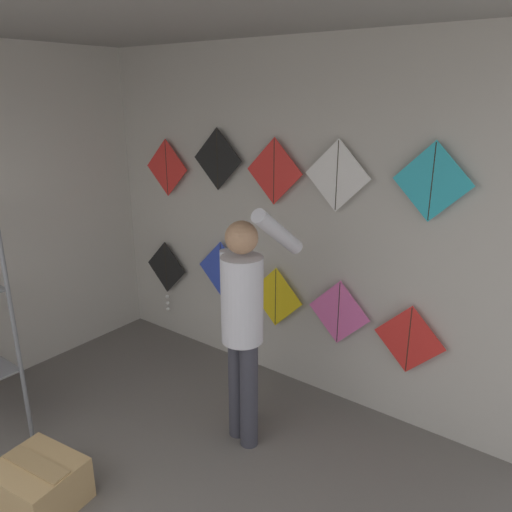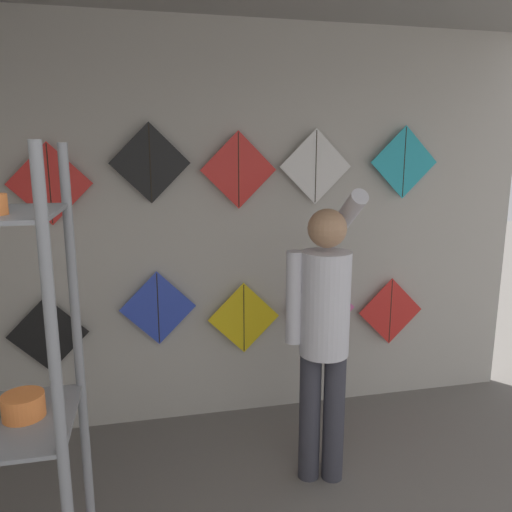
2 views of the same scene
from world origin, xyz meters
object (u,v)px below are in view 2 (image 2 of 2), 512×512
Objects in this scene: kite_7 at (239,170)px; kite_3 at (322,309)px; kite_5 at (50,184)px; kite_8 at (316,167)px; shopkeeper at (324,322)px; kite_0 at (49,340)px; kite_2 at (244,318)px; kite_4 at (390,311)px; kite_1 at (158,308)px; kite_9 at (404,162)px; kite_6 at (150,163)px.

kite_3 is at bearing 0.00° from kite_7.
kite_5 is (-1.84, 0.00, 0.96)m from kite_3.
kite_7 is at bearing 180.00° from kite_8.
shopkeeper reaches higher than kite_0.
kite_2 is (1.33, 0.00, 0.06)m from kite_0.
kite_8 reaches higher than kite_0.
kite_4 is at bearing 0.00° from kite_2.
shopkeeper is at bearing -42.07° from kite_1.
kite_4 is at bearing 0.00° from kite_3.
kite_0 is at bearing -179.98° from kite_9.
kite_0 is 1.34m from kite_2.
kite_6 is at bearing 180.00° from kite_3.
kite_4 is at bearing 0.02° from kite_0.
kite_0 is 1.40× the size of kite_6.
kite_2 is at bearing 180.00° from kite_9.
kite_7 is at bearing 180.00° from kite_3.
shopkeeper is at bearing -41.71° from kite_6.
kite_6 is 1.14m from kite_8.
kite_8 is at bearing 0.03° from kite_0.
kite_7 is at bearing 128.15° from shopkeeper.
kite_4 is 1.28m from kite_8.
kite_1 reaches higher than kite_0.
kite_3 is at bearing 180.00° from kite_4.
kite_2 is 1.20m from kite_8.
kite_2 is at bearing 0.00° from kite_6.
shopkeeper is at bearing -109.46° from kite_3.
kite_6 is (-0.62, 0.00, 1.11)m from kite_2.
kite_2 is 1.00× the size of kite_4.
kite_5 is at bearing 168.04° from shopkeeper.
kite_1 is 1.00× the size of kite_4.
kite_2 is at bearing 180.00° from kite_3.
shopkeeper is 3.31× the size of kite_5.
kite_3 is 2.07m from kite_5.
kite_9 is at bearing 0.02° from kite_0.
kite_5 is 1.77m from kite_8.
kite_7 is at bearing 180.00° from kite_2.
kite_2 is 1.63m from kite_9.
kite_5 is 1.22m from kite_7.
kite_5 reaches higher than kite_3.
shopkeeper is 3.31× the size of kite_7.
kite_1 reaches higher than kite_4.
kite_5 is (-2.40, 0.00, 1.01)m from kite_4.
kite_0 reaches higher than kite_4.
kite_1 reaches higher than kite_3.
kite_0 is 1.40× the size of kite_4.
kite_6 is at bearing 180.00° from kite_4.
kite_9 is (0.68, 0.00, 0.03)m from kite_8.
kite_4 is at bearing 0.00° from kite_7.
kite_0 is at bearing -179.98° from kite_4.
kite_7 is (-1.19, 0.00, 1.09)m from kite_4.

